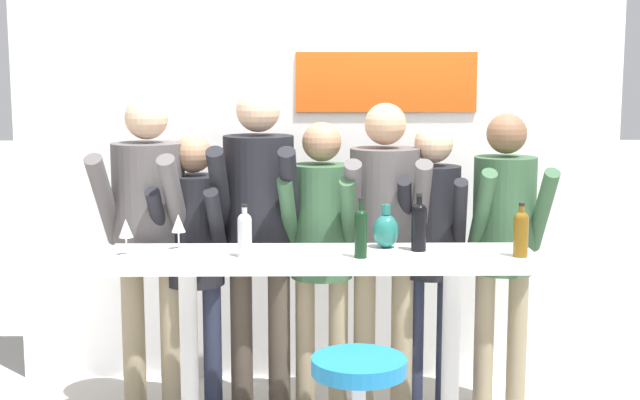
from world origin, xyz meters
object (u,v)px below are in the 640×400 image
(person_left, at_px, (194,244))
(wine_glass_0, at_px, (178,224))
(person_center_right, at_px, (384,225))
(person_right, at_px, (432,234))
(wine_glass_1, at_px, (126,230))
(wine_bottle_3, at_px, (361,231))
(person_center, at_px, (321,236))
(wine_bottle_1, at_px, (245,233))
(person_center_left, at_px, (259,216))
(person_far_right, at_px, (504,230))
(wine_bottle_2, at_px, (419,224))
(decorative_vase, at_px, (386,230))
(person_far_left, at_px, (149,223))
(wine_bottle_0, at_px, (521,232))
(tasting_table, at_px, (320,292))

(person_left, relative_size, wine_glass_0, 8.93)
(person_left, relative_size, person_center_right, 0.90)
(person_right, distance_m, wine_glass_1, 1.68)
(person_right, bearing_deg, wine_bottle_3, -114.11)
(person_center, xyz_separation_m, wine_bottle_1, (-0.38, -0.63, 0.14))
(person_center_left, bearing_deg, person_right, 5.48)
(person_far_right, distance_m, wine_bottle_1, 1.53)
(person_left, height_order, wine_bottle_1, person_left)
(wine_bottle_1, bearing_deg, wine_glass_1, 175.17)
(person_center, xyz_separation_m, wine_glass_1, (-0.95, -0.58, 0.14))
(person_center_left, xyz_separation_m, wine_bottle_3, (0.52, -0.66, 0.04))
(person_center_left, relative_size, person_center_right, 1.05)
(wine_bottle_2, xyz_separation_m, wine_glass_1, (-1.42, -0.08, -0.01))
(person_left, xyz_separation_m, decorative_vase, (1.01, -0.39, 0.14))
(person_center, bearing_deg, wine_glass_0, -141.70)
(person_far_left, distance_m, person_far_right, 1.95)
(wine_bottle_0, bearing_deg, person_far_left, 162.23)
(tasting_table, distance_m, wine_bottle_3, 0.40)
(person_center_left, relative_size, person_far_right, 1.08)
(tasting_table, height_order, person_center, person_center)
(person_center_left, bearing_deg, tasting_table, -54.86)
(tasting_table, relative_size, decorative_vase, 9.55)
(person_far_left, height_order, decorative_vase, person_far_left)
(person_center_right, bearing_deg, person_far_right, 3.45)
(person_center, height_order, person_right, person_center)
(person_center_left, distance_m, person_far_right, 1.36)
(person_left, relative_size, wine_bottle_2, 5.50)
(person_far_left, xyz_separation_m, wine_glass_0, (0.22, -0.40, 0.06))
(person_left, height_order, wine_glass_0, person_left)
(wine_bottle_3, height_order, decorative_vase, wine_bottle_3)
(wine_bottle_1, distance_m, wine_glass_0, 0.39)
(person_center_left, height_order, wine_glass_1, person_center_left)
(person_far_left, distance_m, wine_glass_1, 0.54)
(person_far_left, xyz_separation_m, person_left, (0.24, 0.01, -0.12))
(person_far_left, bearing_deg, wine_glass_1, -85.45)
(tasting_table, bearing_deg, wine_bottle_1, -165.57)
(person_center, xyz_separation_m, wine_bottle_2, (0.47, -0.50, 0.15))
(wine_bottle_0, height_order, wine_glass_0, wine_bottle_0)
(tasting_table, height_order, wine_glass_1, wine_glass_1)
(wine_bottle_2, xyz_separation_m, wine_glass_0, (-1.19, 0.06, -0.01))
(wine_bottle_2, bearing_deg, decorative_vase, 152.41)
(wine_bottle_0, relative_size, wine_glass_0, 1.48)
(person_center_right, relative_size, wine_bottle_0, 6.69)
(tasting_table, bearing_deg, wine_glass_0, 172.30)
(person_right, height_order, wine_bottle_1, person_right)
(person_left, relative_size, wine_bottle_0, 6.05)
(person_left, distance_m, person_far_right, 1.71)
(tasting_table, distance_m, person_far_left, 1.08)
(person_far_left, xyz_separation_m, wine_bottle_2, (1.41, -0.46, 0.07))
(wine_bottle_2, relative_size, decorative_vase, 1.31)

